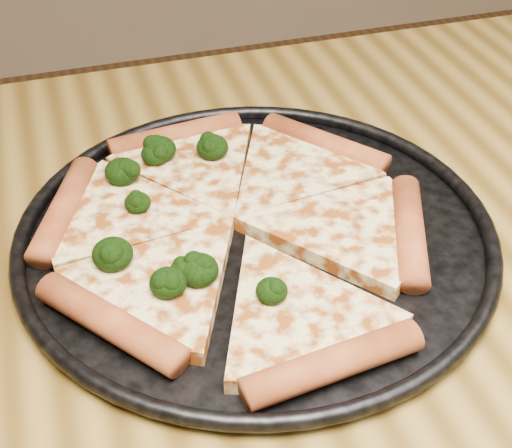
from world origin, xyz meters
name	(u,v)px	position (x,y,z in m)	size (l,w,h in m)	color
dining_table	(359,430)	(0.00, 0.00, 0.66)	(1.20, 0.90, 0.75)	olive
pizza_pan	(256,232)	(-0.04, 0.13, 0.76)	(0.37, 0.37, 0.02)	black
pizza	(236,223)	(-0.05, 0.13, 0.77)	(0.32, 0.33, 0.02)	#FFE49C
broccoli_florets	(166,209)	(-0.10, 0.15, 0.78)	(0.13, 0.22, 0.02)	black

